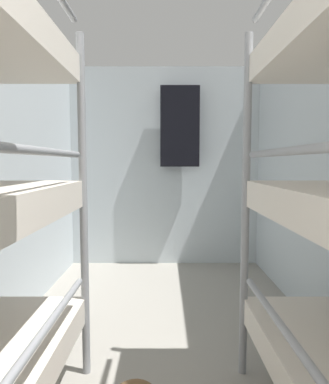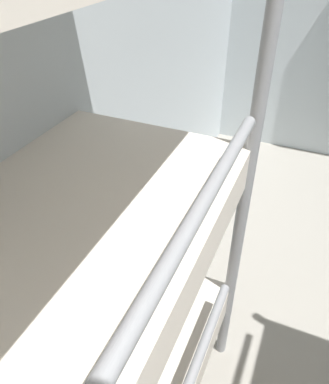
{
  "view_description": "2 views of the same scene",
  "coord_description": "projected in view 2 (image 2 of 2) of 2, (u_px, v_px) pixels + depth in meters",
  "views": [
    {
      "loc": [
        -0.0,
        0.54,
        1.21
      ],
      "look_at": [
        0.0,
        3.62,
        0.94
      ],
      "focal_mm": 32.0,
      "sensor_mm": 36.0,
      "label": 1
    },
    {
      "loc": [
        -0.29,
        1.37,
        1.68
      ],
      "look_at": [
        -0.66,
        2.22,
        1.01
      ],
      "focal_mm": 35.0,
      "sensor_mm": 36.0,
      "label": 2
    }
  ],
  "objects": [
    {
      "name": "wall_left",
      "position": [
        44.0,
        112.0,
        1.25
      ],
      "size": [
        0.06,
        4.69,
        2.31
      ],
      "color": "silver",
      "rests_on": "ground_plane"
    }
  ]
}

